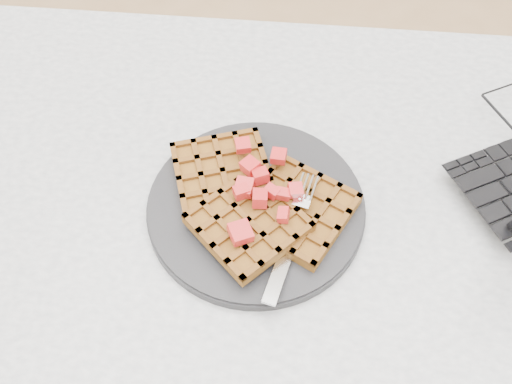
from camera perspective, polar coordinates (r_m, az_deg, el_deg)
table at (r=0.79m, az=7.15°, el=-9.10°), size 1.20×0.80×0.75m
plate at (r=0.70m, az=0.00°, el=-1.49°), size 0.27×0.27×0.02m
waffles at (r=0.69m, az=-0.02°, el=-0.87°), size 0.25×0.23×0.03m
strawberry_pile at (r=0.67m, az=0.00°, el=0.69°), size 0.15×0.15×0.02m
fork at (r=0.67m, az=3.76°, el=-4.02°), size 0.06×0.18×0.02m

